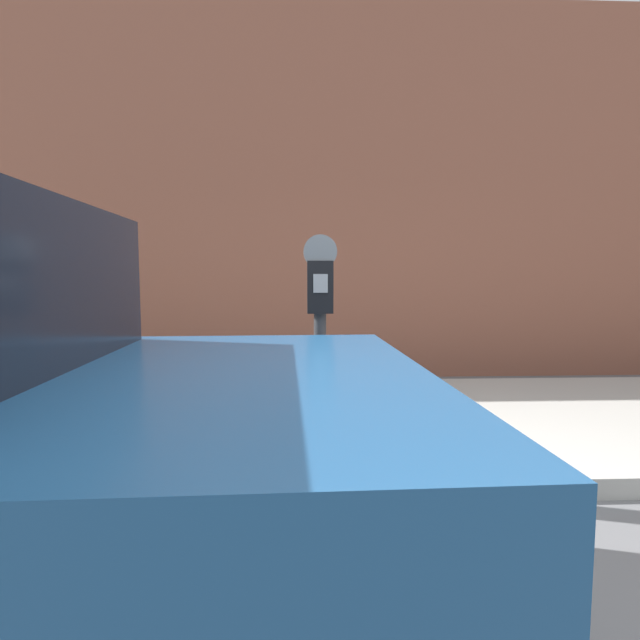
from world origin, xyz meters
name	(u,v)px	position (x,y,z in m)	size (l,w,h in m)	color
ground_plane	(424,594)	(0.00, 0.00, 0.00)	(60.00, 60.00, 0.00)	slate
sidewalk	(359,422)	(0.00, 2.20, 0.07)	(24.00, 2.80, 0.13)	#ADAAA3
building_facade	(339,194)	(0.00, 4.50, 2.32)	(24.00, 0.30, 4.65)	#935642
parking_meter	(320,312)	(-0.38, 1.11, 1.08)	(0.20, 0.14, 1.42)	#2D2D30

